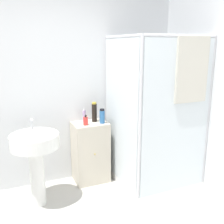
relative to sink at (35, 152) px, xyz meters
name	(u,v)px	position (x,y,z in m)	size (l,w,h in m)	color
wall_back	(53,89)	(0.32, 0.51, 0.60)	(6.40, 0.06, 2.50)	silver
shower_enclosure	(153,147)	(1.46, -0.10, -0.14)	(0.97, 1.00, 1.91)	white
vanity_cabinet	(90,152)	(0.74, 0.30, -0.24)	(0.45, 0.37, 0.81)	beige
sink	(35,152)	(0.00, 0.00, 0.00)	(0.53, 0.53, 0.98)	white
soap_dispenser	(86,121)	(0.66, 0.23, 0.22)	(0.06, 0.06, 0.13)	red
shampoo_bottle_tall_black	(94,112)	(0.81, 0.33, 0.30)	(0.07, 0.07, 0.26)	black
shampoo_bottle_blue	(102,116)	(0.88, 0.22, 0.26)	(0.07, 0.07, 0.19)	#2D66A3
lotion_bottle_white	(84,116)	(0.69, 0.38, 0.25)	(0.04, 0.04, 0.18)	#B299C6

